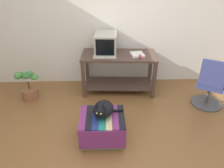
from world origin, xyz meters
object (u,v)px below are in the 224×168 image
potted_plant (29,87)px  stapler (140,57)px  book (137,54)px  tv_monitor (106,44)px  ottoman_with_blanket (102,127)px  office_chair (210,86)px  desk (119,66)px  keyboard (105,56)px  cat (103,109)px

potted_plant → stapler: bearing=1.7°
book → stapler: 0.12m
tv_monitor → book: size_ratio=2.05×
ottoman_with_blanket → office_chair: size_ratio=0.68×
tv_monitor → book: 0.60m
desk → ottoman_with_blanket: bearing=-99.5°
keyboard → cat: keyboard is taller
desk → stapler: size_ratio=12.47×
tv_monitor → book: tv_monitor is taller
cat → potted_plant: (-1.33, 1.07, -0.25)m
book → stapler: bearing=-84.0°
ottoman_with_blanket → book: bearing=63.7°
keyboard → stapler: bearing=-2.2°
cat → office_chair: office_chair is taller
keyboard → ottoman_with_blanket: keyboard is taller
desk → tv_monitor: (-0.24, 0.08, 0.41)m
keyboard → book: book is taller
cat → ottoman_with_blanket: bearing=-107.3°
desk → office_chair: 1.61m
book → cat: 1.42m
tv_monitor → ottoman_with_blanket: size_ratio=0.84×
cat → book: bearing=80.0°
tv_monitor → stapler: bearing=-20.6°
keyboard → stapler: 0.61m
tv_monitor → keyboard: tv_monitor is taller
book → tv_monitor: bearing=157.4°
ottoman_with_blanket → cat: bearing=56.5°
desk → ottoman_with_blanket: size_ratio=2.25×
potted_plant → book: bearing=5.3°
tv_monitor → stapler: tv_monitor is taller
office_chair → cat: bearing=52.9°
keyboard → office_chair: (1.75, -0.47, -0.37)m
keyboard → cat: bearing=-88.4°
desk → book: bearing=-8.1°
ottoman_with_blanket → stapler: size_ratio=5.54×
book → office_chair: office_chair is taller
office_chair → potted_plant: bearing=24.4°
potted_plant → office_chair: size_ratio=0.65×
keyboard → potted_plant: size_ratio=0.69×
stapler → tv_monitor: bearing=157.0°
keyboard → book: 0.58m
tv_monitor → keyboard: bearing=-91.6°
potted_plant → office_chair: 3.14m
keyboard → potted_plant: bearing=-171.5°
desk → ottoman_with_blanket: (-0.31, -1.34, -0.32)m
desk → stapler: 0.48m
office_chair → tv_monitor: bearing=9.6°
potted_plant → office_chair: (3.12, -0.35, 0.15)m
book → ottoman_with_blanket: bearing=-124.6°
keyboard → book: bearing=9.3°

